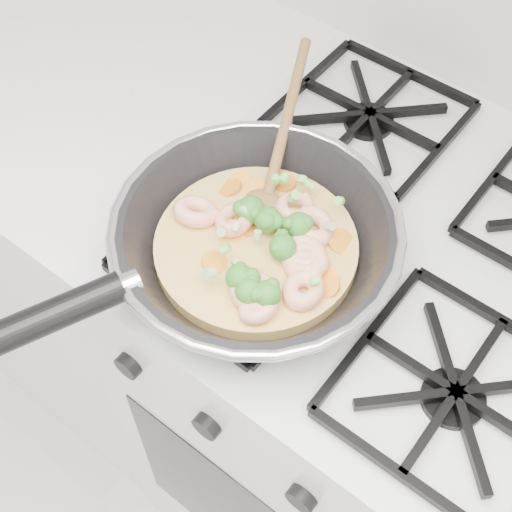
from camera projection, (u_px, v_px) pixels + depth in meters
The scene contains 3 objects.
stove at pixel (362, 394), 1.25m from camera, with size 0.60×0.60×0.92m.
counter_left at pixel (49, 184), 1.55m from camera, with size 1.00×0.60×0.90m.
skillet at pixel (253, 243), 0.82m from camera, with size 0.34×0.60×0.10m.
Camera 1 is at (0.18, 1.16, 1.62)m, focal length 50.50 mm.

